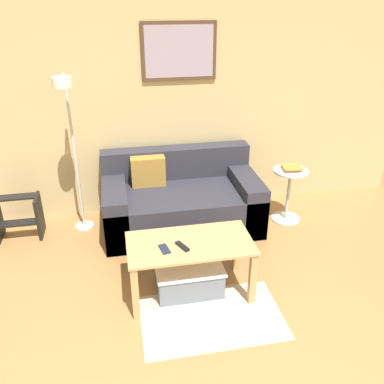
{
  "coord_description": "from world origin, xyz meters",
  "views": [
    {
      "loc": [
        -0.58,
        -1.02,
        2.34
      ],
      "look_at": [
        -0.01,
        1.9,
        0.85
      ],
      "focal_mm": 38.0,
      "sensor_mm": 36.0,
      "label": 1
    }
  ],
  "objects": [
    {
      "name": "remote_control",
      "position": [
        -0.14,
        1.63,
        0.51
      ],
      "size": [
        0.1,
        0.15,
        0.02
      ],
      "primitive_type": "cube",
      "rotation": [
        0.0,
        0.0,
        0.44
      ],
      "color": "black",
      "rests_on": "coffee_table"
    },
    {
      "name": "step_stool",
      "position": [
        -1.65,
        2.89,
        0.24
      ],
      "size": [
        0.44,
        0.28,
        0.44
      ],
      "color": "black",
      "rests_on": "ground_plane"
    },
    {
      "name": "couch",
      "position": [
        0.04,
        2.82,
        0.28
      ],
      "size": [
        1.64,
        0.91,
        0.79
      ],
      "color": "#2D2D38",
      "rests_on": "ground_plane"
    },
    {
      "name": "book_stack",
      "position": [
        1.23,
        2.71,
        0.62
      ],
      "size": [
        0.22,
        0.2,
        0.04
      ],
      "color": "#D18438",
      "rests_on": "side_table"
    },
    {
      "name": "cell_phone",
      "position": [
        -0.29,
        1.63,
        0.5
      ],
      "size": [
        0.09,
        0.15,
        0.01
      ],
      "primitive_type": "cube",
      "rotation": [
        0.0,
        0.0,
        0.2
      ],
      "color": "#1E2338",
      "rests_on": "coffee_table"
    },
    {
      "name": "floor_lamp",
      "position": [
        -1.01,
        2.83,
        1.16
      ],
      "size": [
        0.2,
        0.41,
        1.66
      ],
      "color": "silver",
      "rests_on": "ground_plane"
    },
    {
      "name": "coffee_table",
      "position": [
        -0.07,
        1.69,
        0.4
      ],
      "size": [
        1.02,
        0.53,
        0.5
      ],
      "color": "tan",
      "rests_on": "ground_plane"
    },
    {
      "name": "storage_bin",
      "position": [
        -0.07,
        1.73,
        0.13
      ],
      "size": [
        0.57,
        0.42,
        0.25
      ],
      "color": "slate",
      "rests_on": "ground_plane"
    },
    {
      "name": "side_table",
      "position": [
        1.23,
        2.7,
        0.36
      ],
      "size": [
        0.38,
        0.38,
        0.6
      ],
      "color": "silver",
      "rests_on": "ground_plane"
    },
    {
      "name": "wall_back",
      "position": [
        0.0,
        3.3,
        1.28
      ],
      "size": [
        5.6,
        0.09,
        2.55
      ],
      "color": "tan",
      "rests_on": "ground_plane"
    },
    {
      "name": "area_rug",
      "position": [
        0.04,
        1.35,
        0.0
      ],
      "size": [
        1.12,
        0.69,
        0.01
      ],
      "primitive_type": "cube",
      "color": "#C1B299",
      "rests_on": "ground_plane"
    }
  ]
}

